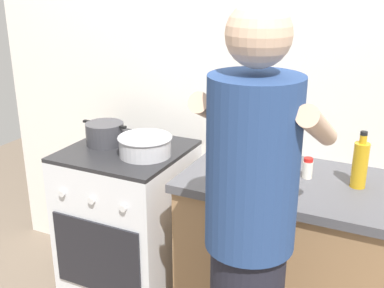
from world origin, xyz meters
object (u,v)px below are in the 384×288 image
(stove_range, at_px, (129,225))
(spice_bottle, at_px, (308,168))
(mixing_bowl, at_px, (145,145))
(utensil_crock, at_px, (265,140))
(oil_bottle, at_px, (360,164))
(person, at_px, (249,253))
(pot, at_px, (105,134))

(stove_range, height_order, spice_bottle, spice_bottle)
(mixing_bowl, distance_m, spice_bottle, 0.80)
(stove_range, distance_m, mixing_bowl, 0.53)
(utensil_crock, bearing_deg, oil_bottle, -17.52)
(oil_bottle, distance_m, person, 0.70)
(person, bearing_deg, oil_bottle, 67.23)
(pot, bearing_deg, person, -30.71)
(utensil_crock, relative_size, spice_bottle, 3.47)
(pot, xyz_separation_m, spice_bottle, (1.08, 0.02, -0.01))
(mixing_bowl, xyz_separation_m, oil_bottle, (1.02, 0.07, 0.05))
(pot, bearing_deg, stove_range, -8.12)
(stove_range, relative_size, person, 0.53)
(oil_bottle, bearing_deg, mixing_bowl, -175.82)
(stove_range, height_order, person, person)
(utensil_crock, distance_m, spice_bottle, 0.29)
(spice_bottle, xyz_separation_m, person, (-0.05, -0.63, -0.09))
(utensil_crock, bearing_deg, mixing_bowl, -158.36)
(mixing_bowl, relative_size, person, 0.16)
(stove_range, height_order, mixing_bowl, mixing_bowl)
(person, bearing_deg, pot, 149.29)
(pot, distance_m, person, 1.20)
(spice_bottle, bearing_deg, mixing_bowl, -174.74)
(oil_bottle, relative_size, person, 0.15)
(pot, bearing_deg, utensil_crock, 11.47)
(utensil_crock, height_order, person, person)
(pot, distance_m, mixing_bowl, 0.28)
(pot, relative_size, oil_bottle, 1.07)
(mixing_bowl, distance_m, person, 0.94)
(spice_bottle, relative_size, oil_bottle, 0.38)
(spice_bottle, distance_m, oil_bottle, 0.22)
(spice_bottle, bearing_deg, oil_bottle, 0.20)
(utensil_crock, bearing_deg, spice_bottle, -30.89)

